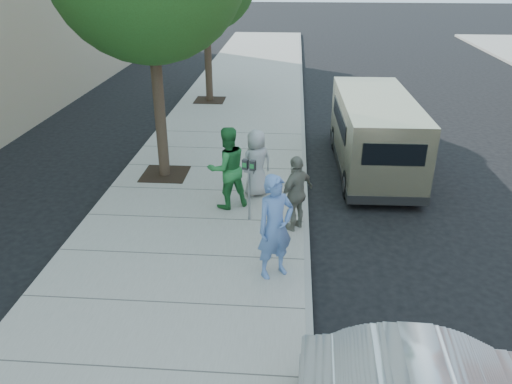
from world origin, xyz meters
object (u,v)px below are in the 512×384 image
Objects in this scene: person_green_shirt at (227,168)px; person_striped_polo at (296,193)px; person_officer at (275,227)px; person_gray_shirt at (256,163)px; van at (374,132)px; parking_meter at (249,177)px.

person_green_shirt is 1.83m from person_striped_polo.
person_gray_shirt is (-0.58, 3.37, -0.16)m from person_officer.
person_officer is 1.02× the size of person_green_shirt.
person_officer is 2.93m from person_green_shirt.
van reaches higher than person_striped_polo.
person_gray_shirt is (0.06, 1.30, -0.20)m from parking_meter.
van is 4.65m from person_green_shirt.
parking_meter is 0.73× the size of person_green_shirt.
person_striped_polo is (0.38, 1.75, -0.16)m from person_officer.
person_green_shirt is (-3.67, -2.85, 0.02)m from van.
person_green_shirt is 0.93m from person_gray_shirt.
person_gray_shirt is at bearing 105.69° from parking_meter.
person_striped_polo is at bearing -120.10° from van.
person_gray_shirt is at bearing -109.44° from person_striped_polo.
person_officer is (-2.47, -5.53, 0.04)m from van.
person_striped_polo is at bearing 89.86° from person_gray_shirt.
person_gray_shirt is at bearing -145.78° from van.
person_officer is 1.19× the size of person_striped_polo.
person_officer is at bearing 27.72° from person_striped_polo.
van is at bearing -175.56° from person_gray_shirt.
person_green_shirt is 1.17× the size of person_striped_polo.
person_striped_polo is at bearing 119.94° from person_green_shirt.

